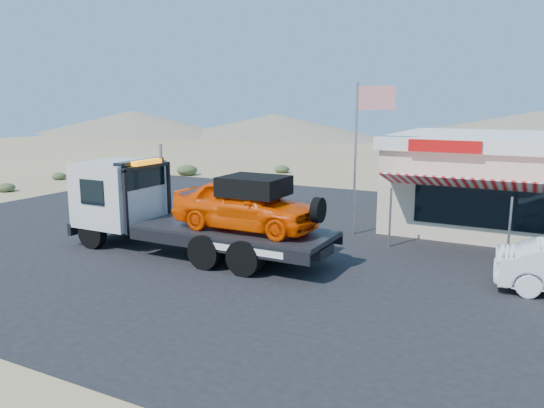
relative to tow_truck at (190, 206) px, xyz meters
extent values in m
plane|color=#997B57|center=(-0.55, 0.78, -1.73)|extent=(120.00, 120.00, 0.00)
cube|color=black|center=(1.45, 3.78, -1.72)|extent=(32.00, 24.00, 0.02)
cylinder|color=black|center=(-3.59, -1.12, -1.15)|extent=(1.12, 0.34, 1.12)
cylinder|color=black|center=(-3.59, 1.12, -1.15)|extent=(1.12, 0.34, 1.12)
cylinder|color=black|center=(1.45, -1.12, -1.15)|extent=(1.12, 0.62, 1.12)
cylinder|color=black|center=(1.45, 1.12, -1.15)|extent=(1.12, 0.62, 1.12)
cylinder|color=black|center=(2.90, -1.12, -1.15)|extent=(1.12, 0.62, 1.12)
cylinder|color=black|center=(2.90, 1.12, -1.15)|extent=(1.12, 0.62, 1.12)
cube|color=black|center=(0.55, 0.00, -0.98)|extent=(9.17, 1.12, 0.34)
cube|color=silver|center=(-3.25, 0.00, 0.19)|extent=(2.46, 2.63, 2.35)
cube|color=black|center=(-2.19, 0.00, 0.97)|extent=(0.39, 2.24, 1.01)
cube|color=black|center=(-1.85, 0.00, 0.14)|extent=(0.11, 2.46, 2.24)
cube|color=orange|center=(-1.85, 0.00, 1.42)|extent=(0.28, 1.34, 0.17)
cube|color=black|center=(1.78, 0.00, -0.68)|extent=(6.71, 2.57, 0.17)
imported|color=#FF4900|center=(2.23, 0.00, 0.25)|extent=(4.92, 1.98, 1.68)
cube|color=black|center=(2.57, 0.00, 0.89)|extent=(2.01, 1.68, 0.62)
cube|color=beige|center=(9.95, 9.78, -0.01)|extent=(10.00, 8.00, 3.40)
cube|color=white|center=(9.95, 9.78, 1.94)|extent=(10.40, 8.40, 0.50)
cube|color=red|center=(7.45, 5.52, 1.94)|extent=(2.60, 0.12, 0.45)
cube|color=black|center=(9.95, 5.76, -0.21)|extent=(7.00, 0.06, 1.60)
cube|color=red|center=(9.95, 4.88, 0.74)|extent=(9.00, 1.73, 0.61)
cylinder|color=#99999E|center=(5.95, 4.08, -0.61)|extent=(0.08, 0.08, 2.20)
cylinder|color=#99999E|center=(9.95, 4.08, -0.61)|extent=(0.08, 0.08, 2.20)
cylinder|color=#99999E|center=(4.15, 5.28, 1.29)|extent=(0.10, 0.10, 6.00)
cube|color=#B20C14|center=(4.90, 5.28, 3.69)|extent=(1.50, 0.02, 0.90)
ellipsoid|color=#394927|center=(-17.62, 5.57, -1.45)|extent=(1.02, 1.02, 0.55)
ellipsoid|color=#394927|center=(-18.92, 10.55, -1.47)|extent=(0.96, 0.96, 0.52)
ellipsoid|color=#394927|center=(-12.45, 16.48, -1.33)|extent=(1.49, 1.49, 0.80)
ellipsoid|color=#394927|center=(-6.91, 20.90, -1.42)|extent=(1.13, 1.13, 0.61)
ellipsoid|color=#394927|center=(1.90, 22.35, -1.52)|extent=(0.78, 0.78, 0.42)
cone|color=#726B59|center=(-25.55, 55.78, 0.02)|extent=(36.00, 36.00, 3.50)
cone|color=#726B59|center=(9.45, 58.78, 0.37)|extent=(44.00, 44.00, 4.20)
cone|color=#726B59|center=(-50.55, 52.78, 0.17)|extent=(40.00, 40.00, 3.80)
camera|label=1|loc=(10.91, -14.64, 3.55)|focal=35.00mm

